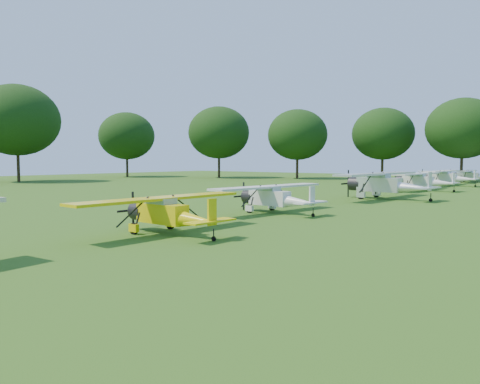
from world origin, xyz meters
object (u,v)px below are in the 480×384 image
object	(u,v)px
aircraft_6	(447,176)
aircraft_3	(275,196)
aircraft_4	(386,182)
aircraft_7	(471,175)
golf_cart	(425,179)
aircraft_5	(422,180)
aircraft_2	(168,211)

from	to	relation	value
aircraft_6	aircraft_3	bearing A→B (deg)	-89.50
aircraft_4	aircraft_7	bearing A→B (deg)	95.18
aircraft_3	golf_cart	size ratio (longest dim) A/B	4.44
aircraft_5	aircraft_6	size ratio (longest dim) A/B	0.98
aircraft_5	aircraft_3	bearing A→B (deg)	-89.24
aircraft_5	aircraft_6	bearing A→B (deg)	94.33
aircraft_3	aircraft_4	size ratio (longest dim) A/B	0.77
aircraft_2	aircraft_7	size ratio (longest dim) A/B	0.94
aircraft_3	aircraft_4	bearing A→B (deg)	89.32
aircraft_4	golf_cart	distance (m)	32.07
aircraft_6	aircraft_5	bearing A→B (deg)	-86.97
aircraft_5	aircraft_7	size ratio (longest dim) A/B	1.07
aircraft_2	golf_cart	distance (m)	55.89
aircraft_4	aircraft_5	bearing A→B (deg)	97.54
aircraft_2	aircraft_4	xyz separation A→B (m)	(0.61, 24.17, 0.36)
aircraft_4	aircraft_6	size ratio (longest dim) A/B	1.15
aircraft_3	aircraft_5	bearing A→B (deg)	94.08
golf_cart	aircraft_5	bearing A→B (deg)	-65.48
aircraft_2	golf_cart	xyz separation A→B (m)	(-5.69, 55.60, -0.49)
aircraft_6	golf_cart	bearing A→B (deg)	124.45
aircraft_3	aircraft_6	world-z (taller)	aircraft_6
aircraft_7	aircraft_4	bearing A→B (deg)	-91.80
aircraft_2	aircraft_3	world-z (taller)	aircraft_3
aircraft_2	aircraft_4	bearing A→B (deg)	90.84
aircraft_4	aircraft_5	distance (m)	12.83
aircraft_2	aircraft_5	world-z (taller)	aircraft_5
aircraft_4	golf_cart	xyz separation A→B (m)	(-6.29, 31.43, -0.85)
aircraft_6	golf_cart	world-z (taller)	aircraft_6
aircraft_5	aircraft_6	xyz separation A→B (m)	(-0.44, 11.19, 0.03)
aircraft_3	aircraft_6	xyz separation A→B (m)	(0.19, 38.32, 0.15)
aircraft_2	aircraft_7	xyz separation A→B (m)	(-0.43, 59.77, 0.07)
golf_cart	aircraft_7	bearing A→B (deg)	46.80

